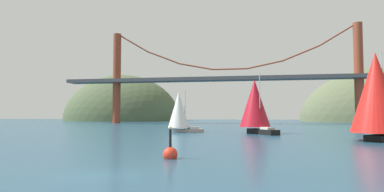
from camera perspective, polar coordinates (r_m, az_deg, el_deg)
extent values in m
plane|color=navy|center=(18.90, -15.15, -13.01)|extent=(360.00, 360.00, 0.00)
ellipsoid|color=#4C5B3D|center=(164.39, -11.95, -4.16)|extent=(56.82, 44.00, 44.15)
ellipsoid|color=#5B6647|center=(160.46, 29.60, -3.85)|extent=(65.06, 44.00, 45.13)
cylinder|color=brown|center=(122.49, -12.74, 2.98)|extent=(2.80, 2.80, 32.12)
cylinder|color=brown|center=(117.06, 26.65, 3.51)|extent=(2.80, 2.80, 32.12)
cube|color=#47474C|center=(112.69, 6.49, 2.95)|extent=(116.78, 6.00, 1.20)
cylinder|color=brown|center=(122.31, -10.16, 8.95)|extent=(11.80, 0.50, 7.30)
cylinder|color=brown|center=(117.69, -4.89, 6.55)|extent=(11.72, 0.50, 5.04)
cylinder|color=brown|center=(114.64, 0.69, 5.06)|extent=(11.64, 0.50, 2.78)
cylinder|color=brown|center=(113.08, 6.48, 4.61)|extent=(11.54, 0.50, 0.50)
cylinder|color=brown|center=(113.01, 12.35, 5.25)|extent=(11.64, 0.50, 2.78)
cylinder|color=brown|center=(114.49, 18.15, 6.97)|extent=(11.72, 0.50, 5.04)
cylinder|color=brown|center=(117.67, 23.76, 9.65)|extent=(11.80, 0.50, 7.30)
cube|color=black|center=(55.58, 11.98, -5.98)|extent=(5.25, 6.84, 0.82)
cube|color=beige|center=(54.51, 12.72, -5.41)|extent=(2.33, 2.61, 0.36)
cylinder|color=#B2B2B7|center=(56.13, 11.53, -0.78)|extent=(0.14, 0.14, 9.32)
cone|color=#B21423|center=(57.41, 10.68, -1.19)|extent=(7.12, 7.12, 8.01)
cylinder|color=#B2B2B7|center=(47.92, 29.82, 0.48)|extent=(0.14, 0.14, 10.38)
cone|color=red|center=(46.21, 28.99, 0.59)|extent=(8.64, 8.64, 9.79)
cube|color=#B7B2A8|center=(60.41, -0.71, -5.94)|extent=(5.66, 4.40, 0.56)
cube|color=beige|center=(60.74, 0.18, -5.49)|extent=(2.22, 2.07, 0.36)
cylinder|color=#B2B2B7|center=(60.15, -1.21, -2.35)|extent=(0.14, 0.14, 7.01)
cone|color=white|center=(59.75, -2.31, -2.34)|extent=(5.19, 5.19, 6.41)
sphere|color=red|center=(24.98, -3.75, -9.95)|extent=(1.10, 1.10, 1.10)
cylinder|color=black|center=(24.88, -3.74, -7.55)|extent=(0.20, 0.20, 1.60)
sphere|color=#F2EA99|center=(24.83, -3.74, -5.44)|extent=(0.24, 0.24, 0.24)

